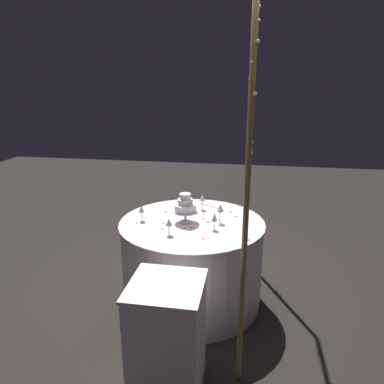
{
  "coord_description": "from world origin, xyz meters",
  "views": [
    {
      "loc": [
        2.91,
        0.49,
        1.97
      ],
      "look_at": [
        0.0,
        0.0,
        1.07
      ],
      "focal_mm": 33.32,
      "sensor_mm": 36.0,
      "label": 1
    }
  ],
  "objects_px": {
    "main_table": "(192,262)",
    "wine_glass_3": "(202,199)",
    "wine_glass_2": "(214,218)",
    "decorative_arch": "(251,135)",
    "wine_glass_1": "(169,223)",
    "cake_knife": "(210,206)",
    "side_table": "(167,339)",
    "wine_glass_0": "(220,209)",
    "wine_glass_4": "(142,210)",
    "tiered_cake": "(185,206)"
  },
  "relations": [
    {
      "from": "side_table",
      "to": "decorative_arch",
      "type": "bearing_deg",
      "value": 156.72
    },
    {
      "from": "side_table",
      "to": "wine_glass_4",
      "type": "relative_size",
      "value": 5.45
    },
    {
      "from": "wine_glass_0",
      "to": "wine_glass_4",
      "type": "bearing_deg",
      "value": -84.45
    },
    {
      "from": "tiered_cake",
      "to": "wine_glass_3",
      "type": "xyz_separation_m",
      "value": [
        -0.35,
        0.1,
        -0.04
      ]
    },
    {
      "from": "wine_glass_1",
      "to": "wine_glass_4",
      "type": "bearing_deg",
      "value": -130.47
    },
    {
      "from": "tiered_cake",
      "to": "wine_glass_4",
      "type": "distance_m",
      "value": 0.39
    },
    {
      "from": "side_table",
      "to": "tiered_cake",
      "type": "relative_size",
      "value": 3.03
    },
    {
      "from": "wine_glass_2",
      "to": "wine_glass_4",
      "type": "height_order",
      "value": "wine_glass_2"
    },
    {
      "from": "wine_glass_2",
      "to": "side_table",
      "type": "bearing_deg",
      "value": -11.94
    },
    {
      "from": "cake_knife",
      "to": "wine_glass_1",
      "type": "bearing_deg",
      "value": -17.93
    },
    {
      "from": "cake_knife",
      "to": "side_table",
      "type": "bearing_deg",
      "value": -3.47
    },
    {
      "from": "main_table",
      "to": "wine_glass_3",
      "type": "distance_m",
      "value": 0.61
    },
    {
      "from": "side_table",
      "to": "wine_glass_3",
      "type": "bearing_deg",
      "value": 178.91
    },
    {
      "from": "tiered_cake",
      "to": "cake_knife",
      "type": "bearing_deg",
      "value": 160.22
    },
    {
      "from": "wine_glass_1",
      "to": "cake_knife",
      "type": "height_order",
      "value": "wine_glass_1"
    },
    {
      "from": "wine_glass_0",
      "to": "wine_glass_2",
      "type": "bearing_deg",
      "value": -11.53
    },
    {
      "from": "side_table",
      "to": "wine_glass_3",
      "type": "distance_m",
      "value": 1.48
    },
    {
      "from": "wine_glass_0",
      "to": "cake_knife",
      "type": "relative_size",
      "value": 0.67
    },
    {
      "from": "tiered_cake",
      "to": "main_table",
      "type": "bearing_deg",
      "value": 114.64
    },
    {
      "from": "decorative_arch",
      "to": "main_table",
      "type": "bearing_deg",
      "value": -90.0
    },
    {
      "from": "cake_knife",
      "to": "wine_glass_3",
      "type": "bearing_deg",
      "value": -29.58
    },
    {
      "from": "main_table",
      "to": "wine_glass_3",
      "type": "xyz_separation_m",
      "value": [
        -0.33,
        0.05,
        0.51
      ]
    },
    {
      "from": "wine_glass_1",
      "to": "wine_glass_2",
      "type": "height_order",
      "value": "wine_glass_2"
    },
    {
      "from": "wine_glass_2",
      "to": "wine_glass_3",
      "type": "relative_size",
      "value": 0.98
    },
    {
      "from": "decorative_arch",
      "to": "wine_glass_0",
      "type": "bearing_deg",
      "value": -92.81
    },
    {
      "from": "decorative_arch",
      "to": "wine_glass_1",
      "type": "height_order",
      "value": "decorative_arch"
    },
    {
      "from": "side_table",
      "to": "cake_knife",
      "type": "xyz_separation_m",
      "value": [
        -1.51,
        0.09,
        0.39
      ]
    },
    {
      "from": "wine_glass_2",
      "to": "wine_glass_4",
      "type": "xyz_separation_m",
      "value": [
        -0.09,
        -0.66,
        -0.0
      ]
    },
    {
      "from": "wine_glass_2",
      "to": "main_table",
      "type": "bearing_deg",
      "value": -124.99
    },
    {
      "from": "decorative_arch",
      "to": "cake_knife",
      "type": "bearing_deg",
      "value": -140.2
    },
    {
      "from": "side_table",
      "to": "wine_glass_2",
      "type": "relative_size",
      "value": 5.37
    },
    {
      "from": "wine_glass_3",
      "to": "wine_glass_4",
      "type": "xyz_separation_m",
      "value": [
        0.38,
        -0.49,
        -0.01
      ]
    },
    {
      "from": "wine_glass_2",
      "to": "cake_knife",
      "type": "xyz_separation_m",
      "value": [
        -0.59,
        -0.1,
        -0.1
      ]
    },
    {
      "from": "cake_knife",
      "to": "wine_glass_0",
      "type": "bearing_deg",
      "value": 17.48
    },
    {
      "from": "side_table",
      "to": "wine_glass_0",
      "type": "relative_size",
      "value": 4.65
    },
    {
      "from": "side_table",
      "to": "main_table",
      "type": "bearing_deg",
      "value": -178.9
    },
    {
      "from": "side_table",
      "to": "wine_glass_0",
      "type": "xyz_separation_m",
      "value": [
        -1.08,
        0.23,
        0.52
      ]
    },
    {
      "from": "decorative_arch",
      "to": "wine_glass_2",
      "type": "xyz_separation_m",
      "value": [
        0.15,
        -0.26,
        -0.68
      ]
    },
    {
      "from": "wine_glass_1",
      "to": "wine_glass_2",
      "type": "xyz_separation_m",
      "value": [
        -0.17,
        0.35,
        0.0
      ]
    },
    {
      "from": "decorative_arch",
      "to": "cake_knife",
      "type": "height_order",
      "value": "decorative_arch"
    },
    {
      "from": "wine_glass_1",
      "to": "wine_glass_4",
      "type": "distance_m",
      "value": 0.41
    },
    {
      "from": "side_table",
      "to": "wine_glass_4",
      "type": "height_order",
      "value": "wine_glass_4"
    },
    {
      "from": "tiered_cake",
      "to": "wine_glass_2",
      "type": "height_order",
      "value": "tiered_cake"
    },
    {
      "from": "decorative_arch",
      "to": "side_table",
      "type": "height_order",
      "value": "decorative_arch"
    },
    {
      "from": "wine_glass_0",
      "to": "wine_glass_4",
      "type": "height_order",
      "value": "wine_glass_0"
    },
    {
      "from": "side_table",
      "to": "wine_glass_1",
      "type": "height_order",
      "value": "wine_glass_1"
    },
    {
      "from": "tiered_cake",
      "to": "wine_glass_0",
      "type": "height_order",
      "value": "tiered_cake"
    },
    {
      "from": "wine_glass_0",
      "to": "wine_glass_1",
      "type": "relative_size",
      "value": 1.22
    },
    {
      "from": "tiered_cake",
      "to": "wine_glass_3",
      "type": "distance_m",
      "value": 0.37
    },
    {
      "from": "decorative_arch",
      "to": "main_table",
      "type": "distance_m",
      "value": 1.27
    }
  ]
}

